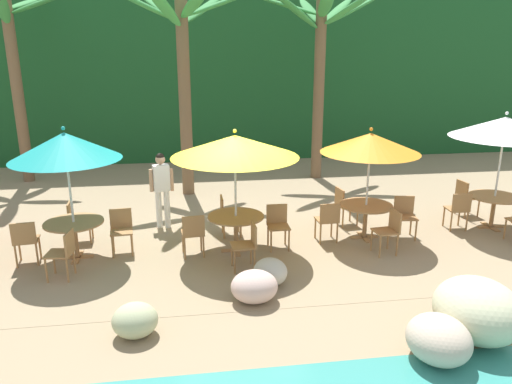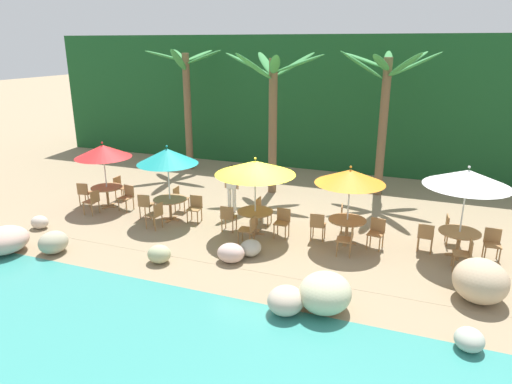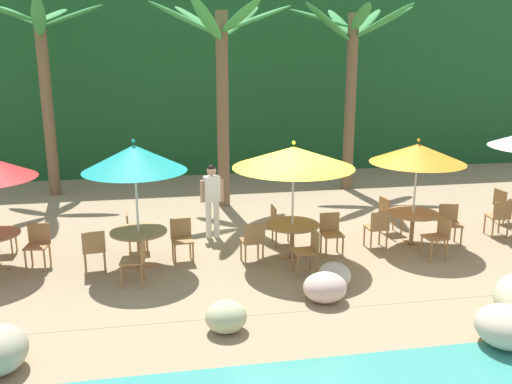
# 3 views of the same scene
# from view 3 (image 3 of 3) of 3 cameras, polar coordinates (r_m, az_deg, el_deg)

# --- Properties ---
(ground_plane) EXTENTS (120.00, 120.00, 0.00)m
(ground_plane) POSITION_cam_3_polar(r_m,az_deg,el_deg) (11.69, 3.69, -6.36)
(ground_plane) COLOR #937F60
(terrace_deck) EXTENTS (18.00, 5.20, 0.01)m
(terrace_deck) POSITION_cam_3_polar(r_m,az_deg,el_deg) (11.69, 3.69, -6.34)
(terrace_deck) COLOR #937F60
(terrace_deck) RESTS_ON ground
(foliage_backdrop) EXTENTS (28.00, 2.40, 6.00)m
(foliage_backdrop) POSITION_cam_3_polar(r_m,az_deg,el_deg) (19.81, -2.45, 11.20)
(foliage_backdrop) COLOR #194C23
(foliage_backdrop) RESTS_ON ground
(rock_seawall) EXTENTS (13.63, 3.34, 0.98)m
(rock_seawall) POSITION_cam_3_polar(r_m,az_deg,el_deg) (9.00, 13.64, -10.77)
(rock_seawall) COLOR #C9A393
(rock_seawall) RESTS_ON ground
(chair_red_seaward) EXTENTS (0.46, 0.47, 0.87)m
(chair_red_seaward) POSITION_cam_3_polar(r_m,az_deg,el_deg) (11.62, -21.59, -4.85)
(chair_red_seaward) COLOR #9E7042
(chair_red_seaward) RESTS_ON ground
(umbrella_teal) EXTENTS (1.97, 1.97, 2.54)m
(umbrella_teal) POSITION_cam_3_polar(r_m,az_deg,el_deg) (10.62, -12.46, 3.43)
(umbrella_teal) COLOR silver
(umbrella_teal) RESTS_ON ground
(dining_table_teal) EXTENTS (1.10, 1.10, 0.74)m
(dining_table_teal) POSITION_cam_3_polar(r_m,az_deg,el_deg) (11.02, -12.01, -4.58)
(dining_table_teal) COLOR #A37547
(dining_table_teal) RESTS_ON ground
(chair_teal_seaward) EXTENTS (0.46, 0.47, 0.87)m
(chair_teal_seaward) POSITION_cam_3_polar(r_m,az_deg,el_deg) (11.22, -7.68, -4.59)
(chair_teal_seaward) COLOR #9E7042
(chair_teal_seaward) RESTS_ON ground
(chair_teal_inland) EXTENTS (0.45, 0.45, 0.87)m
(chair_teal_inland) POSITION_cam_3_polar(r_m,az_deg,el_deg) (11.86, -12.57, -3.75)
(chair_teal_inland) COLOR #9E7042
(chair_teal_inland) RESTS_ON ground
(chair_teal_left) EXTENTS (0.47, 0.48, 0.87)m
(chair_teal_left) POSITION_cam_3_polar(r_m,az_deg,el_deg) (10.94, -16.39, -5.58)
(chair_teal_left) COLOR #9E7042
(chair_teal_left) RESTS_ON ground
(chair_teal_right) EXTENTS (0.47, 0.47, 0.87)m
(chair_teal_right) POSITION_cam_3_polar(r_m,az_deg,el_deg) (10.26, -12.16, -6.67)
(chair_teal_right) COLOR #9E7042
(chair_teal_right) RESTS_ON ground
(umbrella_yellow) EXTENTS (2.42, 2.42, 2.44)m
(umbrella_yellow) POSITION_cam_3_polar(r_m,az_deg,el_deg) (10.85, 3.89, 3.61)
(umbrella_yellow) COLOR silver
(umbrella_yellow) RESTS_ON ground
(dining_table_yellow) EXTENTS (1.10, 1.10, 0.74)m
(dining_table_yellow) POSITION_cam_3_polar(r_m,az_deg,el_deg) (11.23, 3.76, -3.92)
(dining_table_yellow) COLOR #A37547
(dining_table_yellow) RESTS_ON ground
(chair_yellow_seaward) EXTENTS (0.42, 0.43, 0.87)m
(chair_yellow_seaward) POSITION_cam_3_polar(r_m,az_deg,el_deg) (11.57, 7.74, -3.99)
(chair_yellow_seaward) COLOR #9E7042
(chair_yellow_seaward) RESTS_ON ground
(chair_yellow_inland) EXTENTS (0.43, 0.43, 0.87)m
(chair_yellow_inland) POSITION_cam_3_polar(r_m,az_deg,el_deg) (12.03, 2.32, -3.14)
(chair_yellow_inland) COLOR #9E7042
(chair_yellow_inland) RESTS_ON ground
(chair_yellow_left) EXTENTS (0.46, 0.47, 0.87)m
(chair_yellow_left) POSITION_cam_3_polar(r_m,az_deg,el_deg) (10.94, -0.31, -4.96)
(chair_yellow_left) COLOR #9E7042
(chair_yellow_left) RESTS_ON ground
(chair_yellow_right) EXTENTS (0.45, 0.44, 0.87)m
(chair_yellow_right) POSITION_cam_3_polar(r_m,az_deg,el_deg) (10.53, 5.54, -5.83)
(chair_yellow_right) COLOR #9E7042
(chair_yellow_right) RESTS_ON ground
(umbrella_orange) EXTENTS (2.00, 2.00, 2.36)m
(umbrella_orange) POSITION_cam_3_polar(r_m,az_deg,el_deg) (12.10, 16.36, 3.84)
(umbrella_orange) COLOR silver
(umbrella_orange) RESTS_ON ground
(dining_table_orange) EXTENTS (1.10, 1.10, 0.74)m
(dining_table_orange) POSITION_cam_3_polar(r_m,az_deg,el_deg) (12.43, 15.89, -2.62)
(dining_table_orange) COLOR #A37547
(dining_table_orange) RESTS_ON ground
(chair_orange_seaward) EXTENTS (0.48, 0.48, 0.87)m
(chair_orange_seaward) POSITION_cam_3_polar(r_m,az_deg,el_deg) (12.82, 19.36, -2.85)
(chair_orange_seaward) COLOR #9E7042
(chair_orange_seaward) RESTS_ON ground
(chair_orange_inland) EXTENTS (0.48, 0.48, 0.87)m
(chair_orange_inland) POSITION_cam_3_polar(r_m,az_deg,el_deg) (13.09, 13.48, -2.06)
(chair_orange_inland) COLOR #9E7042
(chair_orange_inland) RESTS_ON ground
(chair_orange_left) EXTENTS (0.44, 0.44, 0.87)m
(chair_orange_left) POSITION_cam_3_polar(r_m,az_deg,el_deg) (12.01, 12.47, -3.51)
(chair_orange_left) COLOR #9E7042
(chair_orange_left) RESTS_ON ground
(chair_orange_right) EXTENTS (0.47, 0.46, 0.87)m
(chair_orange_right) POSITION_cam_3_polar(r_m,az_deg,el_deg) (11.83, 18.37, -4.20)
(chair_orange_right) COLOR #9E7042
(chair_orange_right) RESTS_ON ground
(chair_white_inland) EXTENTS (0.47, 0.47, 0.87)m
(chair_white_inland) POSITION_cam_3_polar(r_m,az_deg,el_deg) (14.71, 24.15, -1.12)
(chair_white_inland) COLOR #9E7042
(chair_white_inland) RESTS_ON ground
(chair_white_left) EXTENTS (0.44, 0.45, 0.87)m
(chair_white_left) POSITION_cam_3_polar(r_m,az_deg,el_deg) (13.65, 23.85, -2.24)
(chair_white_left) COLOR #9E7042
(chair_white_left) RESTS_ON ground
(palm_tree_nearest) EXTENTS (3.17, 3.41, 5.46)m
(palm_tree_nearest) POSITION_cam_3_polar(r_m,az_deg,el_deg) (16.81, -21.07, 11.80)
(palm_tree_nearest) COLOR brown
(palm_tree_nearest) RESTS_ON ground
(palm_tree_second) EXTENTS (3.73, 3.38, 5.37)m
(palm_tree_second) POSITION_cam_3_polar(r_m,az_deg,el_deg) (14.60, -3.52, 12.68)
(palm_tree_second) COLOR brown
(palm_tree_second) RESTS_ON ground
(palm_tree_third) EXTENTS (3.63, 3.71, 5.42)m
(palm_tree_third) POSITION_cam_3_polar(r_m,az_deg,el_deg) (16.70, 9.96, 13.14)
(palm_tree_third) COLOR brown
(palm_tree_third) RESTS_ON ground
(waiter_in_white) EXTENTS (0.52, 0.28, 1.70)m
(waiter_in_white) POSITION_cam_3_polar(r_m,az_deg,el_deg) (12.36, -4.57, -0.40)
(waiter_in_white) COLOR white
(waiter_in_white) RESTS_ON ground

